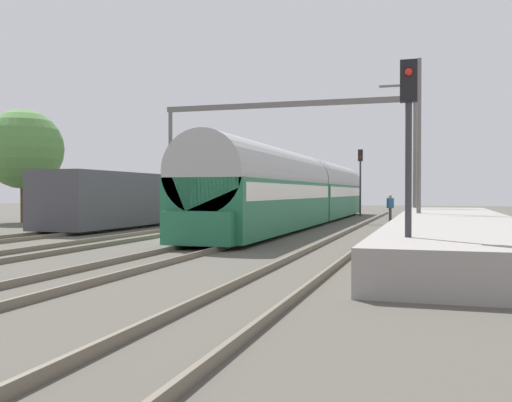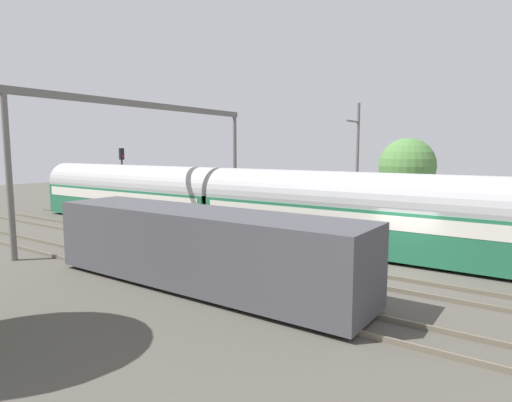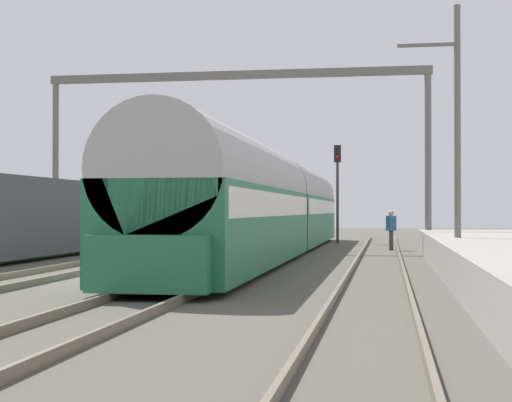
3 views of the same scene
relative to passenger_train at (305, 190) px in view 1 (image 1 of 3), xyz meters
The scene contains 14 objects.
ground 11.79m from the passenger_train, 100.45° to the right, with size 120.00×120.00×0.00m, color #504D44.
track_far_west 14.34m from the passenger_train, 126.41° to the right, with size 1.52×60.00×0.16m.
track_west 12.33m from the passenger_train, 110.24° to the right, with size 1.51×60.00×0.16m.
track_east 11.59m from the passenger_train, 90.00° to the right, with size 1.51×60.00×0.16m.
track_far_east 12.33m from the passenger_train, 69.76° to the right, with size 1.52×60.00×0.16m.
platform 12.49m from the passenger_train, 49.59° to the right, with size 4.40×28.00×0.90m.
passenger_train is the anchor object (origin of this frame).
freight_car 10.35m from the passenger_train, 144.69° to the right, with size 2.80×13.00×2.70m.
person_crossing 6.33m from the passenger_train, 41.76° to the left, with size 0.45×0.45×1.73m.
railway_signal_near 21.77m from the passenger_train, 72.08° to the right, with size 0.36×0.30×4.70m.
railway_signal_far 11.77m from the passenger_train, 80.57° to the left, with size 0.36×0.30×5.17m.
catenary_gantry 5.78m from the passenger_train, 120.05° to the left, with size 17.05×0.28×7.86m.
catenary_pole_east_mid 9.16m from the passenger_train, 42.39° to the right, with size 1.90×0.20×8.00m.
tree_west_background 17.58m from the passenger_train, 168.31° to the right, with size 4.91×4.91×6.99m.
Camera 1 is at (9.26, -22.02, 1.87)m, focal length 40.43 mm.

